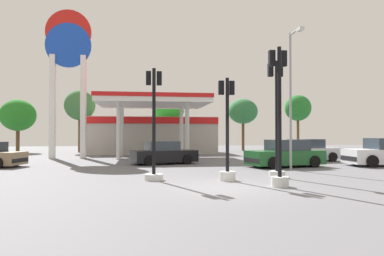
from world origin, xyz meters
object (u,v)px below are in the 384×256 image
Objects in this scene: tree_0 at (18,115)px; tree_2 at (169,110)px; station_pole_sign at (68,65)px; tree_4 at (298,108)px; car_1 at (285,155)px; car_4 at (308,151)px; traffic_signal_0 at (227,143)px; tree_3 at (243,112)px; car_3 at (164,154)px; traffic_signal_3 at (154,138)px; traffic_signal_2 at (276,132)px; corner_streetlamp at (292,87)px; tree_1 at (80,105)px; traffic_signal_1 at (279,132)px.

tree_0 is 15.66m from tree_2.
station_pole_sign is 1.78× the size of tree_4.
car_4 is (3.27, 3.89, -0.01)m from car_1.
tree_0 reaches higher than traffic_signal_0.
traffic_signal_0 is at bearing -107.63° from tree_3.
tree_3 is (3.22, 19.66, 3.74)m from car_1.
station_pole_sign is 11.61m from car_3.
station_pole_sign is at bearing -148.80° from tree_3.
traffic_signal_3 is (-10.94, -8.71, 1.03)m from car_4.
traffic_signal_2 is 30.40m from tree_0.
tree_4 is at bearing 60.00° from traffic_signal_0.
corner_streetlamp reaches higher than traffic_signal_2.
traffic_signal_2 is 0.93× the size of tree_0.
car_4 is 0.75× the size of tree_3.
corner_streetlamp reaches higher than traffic_signal_0.
car_3 is at bearing 83.50° from traffic_signal_3.
traffic_signal_3 is at bearing -158.78° from corner_streetlamp.
car_4 is 23.25m from tree_1.
tree_2 is at bearing 118.93° from car_4.
corner_streetlamp is (1.88, 2.61, 2.32)m from traffic_signal_2.
tree_3 reaches higher than traffic_signal_3.
corner_streetlamp reaches higher than tree_3.
car_4 is at bearing -112.70° from tree_4.
car_1 is 23.71m from tree_1.
tree_1 is at bearing 93.97° from station_pole_sign.
traffic_signal_3 is 0.78× the size of tree_3.
tree_0 is 24.14m from tree_3.
tree_3 reaches higher than car_1.
tree_2 is 1.02× the size of tree_3.
tree_3 is (10.90, 24.47, 2.72)m from traffic_signal_3.
traffic_signal_1 is at bearing -66.18° from tree_1.
car_1 is at bearing -33.75° from station_pole_sign.
car_3 is at bearing 120.57° from traffic_signal_2.
traffic_signal_3 is at bearing -177.96° from traffic_signal_2.
corner_streetlamp is (13.44, -11.30, -2.96)m from station_pole_sign.
tree_0 is at bearing 179.81° from tree_2.
tree_1 is 0.98× the size of tree_4.
traffic_signal_0 is at bearing -75.88° from car_3.
traffic_signal_3 is 24.42m from tree_2.
tree_0 is at bearing 130.62° from car_3.
station_pole_sign is 2.62× the size of car_4.
car_3 is 0.86× the size of traffic_signal_1.
traffic_signal_2 is at bearing -116.80° from car_1.
station_pole_sign is 16.38m from traffic_signal_3.
car_1 is at bearing 32.12° from traffic_signal_3.
corner_streetlamp is at bearing -122.23° from car_4.
traffic_signal_1 is 0.70× the size of corner_streetlamp.
traffic_signal_3 is (-2.96, 0.51, 0.20)m from traffic_signal_0.
tree_2 is (8.64, 10.03, -2.75)m from station_pole_sign.
station_pole_sign is 2.70× the size of car_3.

